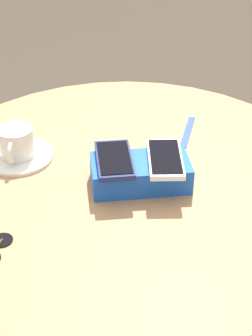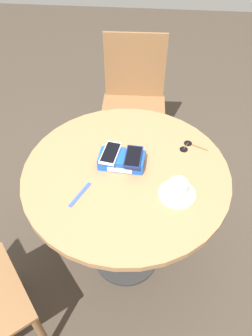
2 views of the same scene
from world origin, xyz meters
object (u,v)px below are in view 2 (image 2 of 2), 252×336
Objects in this scene: phone_white at (111,153)px; lanyard_strap at (80,194)px; phone_navy at (133,157)px; coffee_cup at (178,188)px; phone_box at (122,160)px; saucer at (177,194)px; sunglasses at (187,146)px; round_table at (126,189)px; chair_near_window at (134,103)px.

lanyard_strap is at bearing -118.67° from phone_white.
phone_navy is 0.25m from coffee_cup.
phone_white reaches higher than phone_box.
sunglasses is at bearing 79.44° from saucer.
coffee_cup is at bearing -26.59° from round_table.
phone_white is at bearing 152.24° from coffee_cup.
phone_navy is at bearing -86.32° from chair_near_window.
coffee_cup reaches higher than round_table.
chair_near_window is (-0.03, 0.94, -0.17)m from round_table.
round_table is 5.94× the size of saucer.
lanyard_strap is 1.14m from chair_near_window.
saucer is at bearing -76.36° from chair_near_window.
coffee_cup is (0.23, -0.11, 0.17)m from round_table.
chair_near_window reaches higher than phone_box.
phone_white is 0.34m from coffee_cup.
lanyard_strap is (-0.16, -0.19, -0.03)m from phone_box.
phone_box reaches higher than sunglasses.
sunglasses is at bearing 33.42° from round_table.
phone_white is 1.12× the size of sunglasses.
lanyard_strap is at bearing -98.01° from chair_near_window.
saucer is at bearing 5.24° from lanyard_strap.
round_table is 0.96m from chair_near_window.
saucer is 1.48× the size of coffee_cup.
phone_box is 0.34m from sunglasses.
round_table is 4.47× the size of phone_box.
phone_navy reaches higher than round_table.
round_table is at bearing -135.06° from phone_navy.
phone_box is at bearing 148.64° from saucer.
lanyard_strap is 0.16× the size of chair_near_window.
round_table is 0.29m from saucer.
phone_white reaches higher than sunglasses.
lanyard_strap is (-0.18, -0.15, 0.13)m from round_table.
phone_navy is 0.25m from saucer.
phone_navy is 0.29m from lanyard_strap.
phone_white is 0.16× the size of chair_near_window.
coffee_cup reaches higher than saucer.
phone_box reaches higher than round_table.
phone_box is 1.55× the size of sunglasses.
coffee_cup is (0.30, -0.16, -0.02)m from phone_white.
coffee_cup is 0.11× the size of chair_near_window.
sunglasses is at bearing 79.48° from coffee_cup.
phone_navy is 0.98m from chair_near_window.
coffee_cup reaches higher than sunglasses.
round_table is 0.21m from phone_white.
chair_near_window is (0.05, 0.90, -0.36)m from phone_white.
round_table is 6.18× the size of phone_white.
round_table is 6.59× the size of phone_navy.
coffee_cup reaches higher than lanyard_strap.
saucer is at bearing -28.13° from phone_white.
phone_navy is 0.31m from sunglasses.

